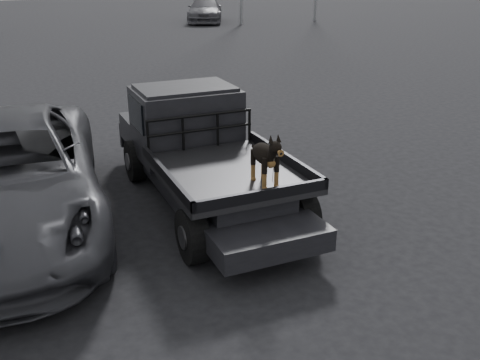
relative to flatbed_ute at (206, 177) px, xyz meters
name	(u,v)px	position (x,y,z in m)	size (l,w,h in m)	color
ground	(244,238)	(0.06, -1.40, -0.46)	(120.00, 120.00, 0.00)	black
flatbed_ute	(206,177)	(0.00, 0.00, 0.00)	(2.00, 5.40, 0.92)	black
ute_cab	(186,111)	(0.00, 0.95, 0.90)	(1.72, 1.30, 0.88)	black
headache_rack	(201,132)	(0.00, 0.20, 0.74)	(1.80, 0.08, 0.55)	black
dog	(265,158)	(0.27, -1.62, 0.83)	(0.32, 0.60, 0.74)	black
parked_suv	(3,177)	(-3.05, 0.34, 0.37)	(2.77, 6.01, 1.67)	#333338
distant_car_b	(205,10)	(10.35, 27.90, 0.33)	(2.22, 5.47, 1.59)	#47474C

